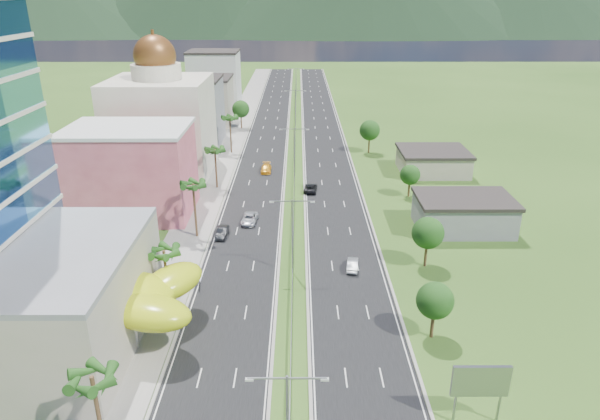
{
  "coord_description": "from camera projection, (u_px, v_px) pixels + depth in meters",
  "views": [
    {
      "loc": [
        0.84,
        -55.95,
        36.64
      ],
      "look_at": [
        1.06,
        16.16,
        7.0
      ],
      "focal_mm": 32.0,
      "sensor_mm": 36.0,
      "label": 1
    }
  ],
  "objects": [
    {
      "name": "midrise_grey",
      "position": [
        190.0,
        112.0,
        136.55
      ],
      "size": [
        16.0,
        15.0,
        16.0
      ],
      "primitive_type": "cube",
      "color": "gray",
      "rests_on": "ground"
    },
    {
      "name": "streetlight_median_e",
      "position": [
        296.0,
        80.0,
        192.59
      ],
      "size": [
        6.04,
        0.25,
        11.0
      ],
      "color": "gray",
      "rests_on": "ground"
    },
    {
      "name": "palm_tree_e",
      "position": [
        230.0,
        119.0,
        127.21
      ],
      "size": [
        3.6,
        3.6,
        9.4
      ],
      "color": "#47301C",
      "rests_on": "ground"
    },
    {
      "name": "median_guardrail",
      "position": [
        295.0,
        148.0,
        132.02
      ],
      "size": [
        0.1,
        216.06,
        0.76
      ],
      "color": "gray",
      "rests_on": "ground"
    },
    {
      "name": "car_yellow_far_left",
      "position": [
        266.0,
        168.0,
        116.32
      ],
      "size": [
        2.16,
        5.29,
        1.53
      ],
      "primitive_type": "imported",
      "rotation": [
        0.0,
        0.0,
        0.0
      ],
      "color": "orange",
      "rests_on": "road_left"
    },
    {
      "name": "domed_building",
      "position": [
        161.0,
        121.0,
        112.15
      ],
      "size": [
        20.0,
        20.0,
        28.7
      ],
      "color": "beige",
      "rests_on": "ground"
    },
    {
      "name": "leafy_tree_lfar",
      "position": [
        241.0,
        109.0,
        151.37
      ],
      "size": [
        4.9,
        4.9,
        8.05
      ],
      "color": "#47301C",
      "rests_on": "ground"
    },
    {
      "name": "leafy_tree_rd",
      "position": [
        370.0,
        130.0,
        128.35
      ],
      "size": [
        4.9,
        4.9,
        8.05
      ],
      "color": "#47301C",
      "rests_on": "ground"
    },
    {
      "name": "leafy_tree_rc",
      "position": [
        410.0,
        175.0,
        101.07
      ],
      "size": [
        3.85,
        3.85,
        6.33
      ],
      "color": "#47301C",
      "rests_on": "ground"
    },
    {
      "name": "streetlight_median_b",
      "position": [
        292.0,
        229.0,
        72.36
      ],
      "size": [
        6.04,
        0.25,
        11.0
      ],
      "color": "gray",
      "rests_on": "ground"
    },
    {
      "name": "car_dark_left",
      "position": [
        222.0,
        232.0,
        85.7
      ],
      "size": [
        1.83,
        4.63,
        1.5
      ],
      "primitive_type": "imported",
      "rotation": [
        0.0,
        0.0,
        -0.06
      ],
      "color": "black",
      "rests_on": "road_left"
    },
    {
      "name": "road_left",
      "position": [
        269.0,
        133.0,
        148.89
      ],
      "size": [
        11.0,
        260.0,
        0.04
      ],
      "primitive_type": "cube",
      "color": "black",
      "rests_on": "ground"
    },
    {
      "name": "car_silver_right",
      "position": [
        352.0,
        264.0,
        75.64
      ],
      "size": [
        2.06,
        4.47,
        1.42
      ],
      "primitive_type": "imported",
      "rotation": [
        0.0,
        0.0,
        3.01
      ],
      "color": "#B7B9C0",
      "rests_on": "road_right"
    },
    {
      "name": "palm_tree_d",
      "position": [
        215.0,
        152.0,
        104.38
      ],
      "size": [
        3.6,
        3.6,
        8.6
      ],
      "color": "#47301C",
      "rests_on": "ground"
    },
    {
      "name": "streetlight_median_c",
      "position": [
        294.0,
        148.0,
        109.35
      ],
      "size": [
        6.04,
        0.25,
        11.0
      ],
      "color": "gray",
      "rests_on": "ground"
    },
    {
      "name": "leafy_tree_rb",
      "position": [
        428.0,
        233.0,
        74.86
      ],
      "size": [
        4.55,
        4.55,
        7.47
      ],
      "color": "#47301C",
      "rests_on": "ground"
    },
    {
      "name": "car_dark_far_right",
      "position": [
        310.0,
        188.0,
        105.03
      ],
      "size": [
        2.89,
        5.28,
        1.4
      ],
      "primitive_type": "imported",
      "rotation": [
        0.0,
        0.0,
        3.03
      ],
      "color": "black",
      "rests_on": "road_right"
    },
    {
      "name": "sidewalk_left",
      "position": [
        234.0,
        132.0,
        148.84
      ],
      "size": [
        7.0,
        260.0,
        0.12
      ],
      "primitive_type": "cube",
      "color": "gray",
      "rests_on": "ground"
    },
    {
      "name": "leafy_tree_ra",
      "position": [
        435.0,
        301.0,
        59.28
      ],
      "size": [
        4.2,
        4.2,
        6.9
      ],
      "color": "#47301C",
      "rests_on": "ground"
    },
    {
      "name": "billboard",
      "position": [
        481.0,
        383.0,
        47.39
      ],
      "size": [
        5.2,
        0.35,
        6.2
      ],
      "color": "gray",
      "rests_on": "ground"
    },
    {
      "name": "midrise_white",
      "position": [
        215.0,
        80.0,
        177.79
      ],
      "size": [
        16.0,
        15.0,
        18.0
      ],
      "primitive_type": "cube",
      "color": "silver",
      "rests_on": "ground"
    },
    {
      "name": "streetlight_median_d",
      "position": [
        295.0,
        105.0,
        150.97
      ],
      "size": [
        6.04,
        0.25,
        11.0
      ],
      "color": "gray",
      "rests_on": "ground"
    },
    {
      "name": "road_right",
      "position": [
        322.0,
        133.0,
        148.93
      ],
      "size": [
        11.0,
        260.0,
        0.04
      ],
      "primitive_type": "cube",
      "color": "black",
      "rests_on": "ground"
    },
    {
      "name": "ground",
      "position": [
        292.0,
        312.0,
        65.67
      ],
      "size": [
        500.0,
        500.0,
        0.0
      ],
      "primitive_type": "plane",
      "color": "#2D5119",
      "rests_on": "ground"
    },
    {
      "name": "pink_shophouse",
      "position": [
        132.0,
        173.0,
        92.34
      ],
      "size": [
        20.0,
        15.0,
        15.0
      ],
      "primitive_type": "cube",
      "color": "#C14F60",
      "rests_on": "ground"
    },
    {
      "name": "shed_near",
      "position": [
        463.0,
        215.0,
        87.93
      ],
      "size": [
        15.0,
        10.0,
        5.0
      ],
      "primitive_type": "cube",
      "color": "gray",
      "rests_on": "ground"
    },
    {
      "name": "shed_far",
      "position": [
        433.0,
        162.0,
        115.79
      ],
      "size": [
        14.0,
        12.0,
        4.4
      ],
      "primitive_type": "cube",
      "color": "#A29D86",
      "rests_on": "ground"
    },
    {
      "name": "motorcycle",
      "position": [
        199.0,
        284.0,
        70.66
      ],
      "size": [
        0.93,
        2.18,
        1.35
      ],
      "primitive_type": "imported",
      "rotation": [
        0.0,
        0.0,
        0.14
      ],
      "color": "black",
      "rests_on": "road_left"
    },
    {
      "name": "palm_tree_c",
      "position": [
        193.0,
        187.0,
        82.75
      ],
      "size": [
        3.6,
        3.6,
        9.6
      ],
      "color": "#47301C",
      "rests_on": "ground"
    },
    {
      "name": "lime_canopy",
      "position": [
        113.0,
        295.0,
        60.02
      ],
      "size": [
        18.0,
        15.0,
        7.4
      ],
      "color": "#B7C813",
      "rests_on": "ground"
    },
    {
      "name": "midrise_beige",
      "position": [
        204.0,
        101.0,
        157.46
      ],
      "size": [
        16.0,
        15.0,
        13.0
      ],
      "primitive_type": "cube",
      "color": "#A29D86",
      "rests_on": "ground"
    },
    {
      "name": "palm_tree_b",
      "position": [
        164.0,
        254.0,
        64.79
      ],
      "size": [
        3.6,
        3.6,
        8.1
      ],
      "color": "#47301C",
      "rests_on": "ground"
    },
    {
      "name": "mountain_ridge",
      "position": [
        364.0,
        35.0,
        482.05
      ],
      "size": [
        860.0,
        140.0,
        90.0
      ],
      "primitive_type": null,
      "color": "black",
      "rests_on": "ground"
    },
    {
      "name": "palm_tree_a",
      "position": [
        92.0,
        382.0,
        42.23
      ],
      "size": [
        3.6,
        3.6,
        9.1
      ],
      "color": "#47301C",
      "rests_on": "ground"
    },
    {
      "name": "car_silver_mid_left",
      "position": [
        249.0,
        219.0,
        90.78
      ],
      "size": [
        2.85,
        5.44,
        1.46
      ],
      "primitive_type": "imported",
      "rotation": [
        0.0,
        0.0,
        -0.08
      ],
      "color": "#B5B7BD",
      "rests_on": "road_left"
    }
  ]
}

